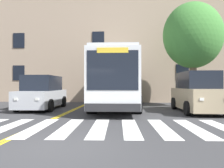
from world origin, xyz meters
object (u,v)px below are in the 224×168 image
at_px(city_bus, 116,81).
at_px(street_tree_curbside_large, 193,36).
at_px(car_silver_near_lane, 43,93).
at_px(car_tan_far_lane, 197,93).

distance_m(city_bus, street_tree_curbside_large, 6.41).
xyz_separation_m(city_bus, car_silver_near_lane, (-4.73, -1.67, -0.87)).
relative_size(car_silver_near_lane, street_tree_curbside_large, 0.70).
relative_size(car_silver_near_lane, car_tan_far_lane, 1.08).
xyz_separation_m(car_silver_near_lane, street_tree_curbside_large, (10.26, 2.05, 4.07)).
xyz_separation_m(car_silver_near_lane, car_tan_far_lane, (9.61, -0.98, 0.07)).
relative_size(city_bus, car_tan_far_lane, 2.45).
bearing_deg(city_bus, street_tree_curbside_large, 3.87).
height_order(city_bus, street_tree_curbside_large, street_tree_curbside_large).
distance_m(car_silver_near_lane, street_tree_curbside_large, 11.23).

